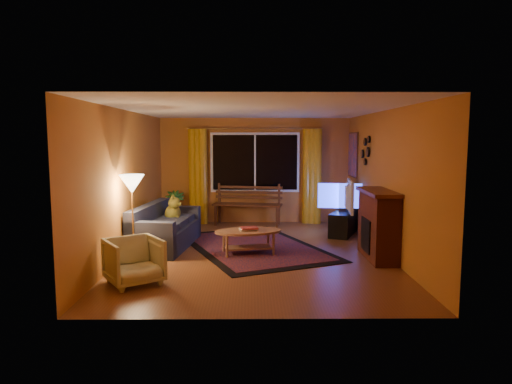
{
  "coord_description": "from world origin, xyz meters",
  "views": [
    {
      "loc": [
        -0.07,
        -7.9,
        2.0
      ],
      "look_at": [
        0.0,
        0.3,
        1.05
      ],
      "focal_mm": 32.0,
      "sensor_mm": 36.0,
      "label": 1
    }
  ],
  "objects_px": {
    "floor_lamp": "(133,219)",
    "tv_console": "(344,223)",
    "bench": "(247,215)",
    "coffee_table": "(248,242)",
    "sofa": "(166,226)",
    "armchair": "(134,259)"
  },
  "relations": [
    {
      "from": "armchair",
      "to": "coffee_table",
      "type": "relative_size",
      "value": 0.61
    },
    {
      "from": "bench",
      "to": "coffee_table",
      "type": "bearing_deg",
      "value": -78.7
    },
    {
      "from": "bench",
      "to": "tv_console",
      "type": "distance_m",
      "value": 2.31
    },
    {
      "from": "sofa",
      "to": "floor_lamp",
      "type": "xyz_separation_m",
      "value": [
        -0.33,
        -1.08,
        0.32
      ]
    },
    {
      "from": "coffee_table",
      "to": "tv_console",
      "type": "height_order",
      "value": "tv_console"
    },
    {
      "from": "floor_lamp",
      "to": "tv_console",
      "type": "distance_m",
      "value": 4.48
    },
    {
      "from": "sofa",
      "to": "armchair",
      "type": "distance_m",
      "value": 2.19
    },
    {
      "from": "sofa",
      "to": "tv_console",
      "type": "distance_m",
      "value": 3.72
    },
    {
      "from": "sofa",
      "to": "bench",
      "type": "bearing_deg",
      "value": 62.57
    },
    {
      "from": "tv_console",
      "to": "bench",
      "type": "bearing_deg",
      "value": 176.42
    },
    {
      "from": "bench",
      "to": "armchair",
      "type": "height_order",
      "value": "armchair"
    },
    {
      "from": "bench",
      "to": "coffee_table",
      "type": "height_order",
      "value": "bench"
    },
    {
      "from": "floor_lamp",
      "to": "tv_console",
      "type": "bearing_deg",
      "value": 29.61
    },
    {
      "from": "coffee_table",
      "to": "tv_console",
      "type": "bearing_deg",
      "value": 39.83
    },
    {
      "from": "armchair",
      "to": "floor_lamp",
      "type": "relative_size",
      "value": 0.5
    },
    {
      "from": "floor_lamp",
      "to": "tv_console",
      "type": "height_order",
      "value": "floor_lamp"
    },
    {
      "from": "bench",
      "to": "floor_lamp",
      "type": "xyz_separation_m",
      "value": [
        -1.82,
        -3.26,
        0.48
      ]
    },
    {
      "from": "coffee_table",
      "to": "armchair",
      "type": "bearing_deg",
      "value": -133.81
    },
    {
      "from": "armchair",
      "to": "coffee_table",
      "type": "distance_m",
      "value": 2.27
    },
    {
      "from": "tv_console",
      "to": "sofa",
      "type": "bearing_deg",
      "value": -138.82
    },
    {
      "from": "coffee_table",
      "to": "tv_console",
      "type": "distance_m",
      "value": 2.62
    },
    {
      "from": "bench",
      "to": "armchair",
      "type": "xyz_separation_m",
      "value": [
        -1.53,
        -4.37,
        0.12
      ]
    }
  ]
}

